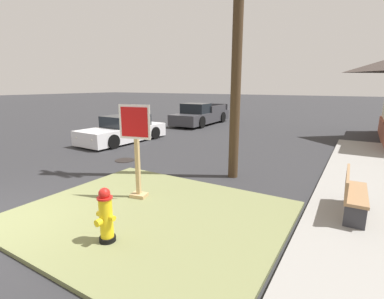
{
  "coord_description": "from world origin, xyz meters",
  "views": [
    {
      "loc": [
        5.89,
        -2.17,
        2.64
      ],
      "look_at": [
        2.09,
        4.15,
        0.96
      ],
      "focal_mm": 26.23,
      "sensor_mm": 36.0,
      "label": 1
    }
  ],
  "objects": [
    {
      "name": "sidewalk_strip",
      "position": [
        6.23,
        5.56,
        0.06
      ],
      "size": [
        2.2,
        14.45,
        0.12
      ],
      "primitive_type": "cube",
      "color": "gray",
      "rests_on": "ground"
    },
    {
      "name": "grass_corner_patch",
      "position": [
        2.39,
        1.95,
        0.04
      ],
      "size": [
        5.27,
        4.46,
        0.08
      ],
      "primitive_type": "cube",
      "color": "olive",
      "rests_on": "ground"
    },
    {
      "name": "manhole_cover",
      "position": [
        -1.24,
        4.95,
        0.01
      ],
      "size": [
        0.7,
        0.7,
        0.02
      ],
      "primitive_type": "cylinder",
      "color": "black",
      "rests_on": "ground"
    },
    {
      "name": "street_bench",
      "position": [
        5.93,
        3.97,
        0.58
      ],
      "size": [
        0.45,
        1.47,
        0.85
      ],
      "color": "#93704C",
      "rests_on": "sidewalk_strip"
    },
    {
      "name": "stop_sign",
      "position": [
        1.62,
        2.48,
        1.15
      ],
      "size": [
        0.75,
        0.35,
        2.16
      ],
      "color": "tan",
      "rests_on": "grass_corner_patch"
    },
    {
      "name": "fire_hydrant",
      "position": [
        2.47,
        0.75,
        0.53
      ],
      "size": [
        0.38,
        0.34,
        0.95
      ],
      "color": "black",
      "rests_on": "grass_corner_patch"
    },
    {
      "name": "parked_sedan_white",
      "position": [
        -3.79,
        7.55,
        0.54
      ],
      "size": [
        1.96,
        4.44,
        1.25
      ],
      "color": "silver",
      "rests_on": "ground"
    },
    {
      "name": "pickup_truck_charcoal",
      "position": [
        -3.64,
        14.8,
        0.62
      ],
      "size": [
        2.11,
        5.55,
        1.48
      ],
      "color": "#38383D",
      "rests_on": "ground"
    }
  ]
}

